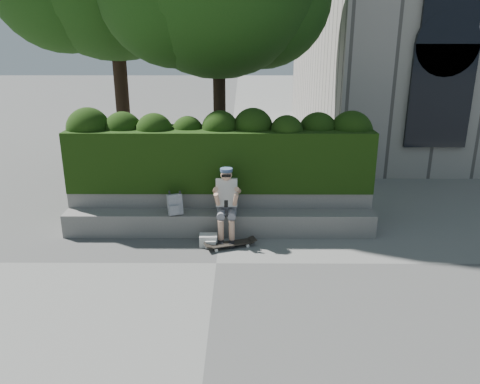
{
  "coord_description": "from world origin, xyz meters",
  "views": [
    {
      "loc": [
        0.44,
        -7.17,
        3.68
      ],
      "look_at": [
        0.4,
        1.0,
        0.95
      ],
      "focal_mm": 35.0,
      "sensor_mm": 36.0,
      "label": 1
    }
  ],
  "objects_px": {
    "person": "(227,201)",
    "skateboard": "(231,244)",
    "backpack_ground": "(208,240)",
    "backpack_plaid": "(175,204)"
  },
  "relations": [
    {
      "from": "backpack_plaid",
      "to": "backpack_ground",
      "type": "bearing_deg",
      "value": -54.86
    },
    {
      "from": "backpack_ground",
      "to": "person",
      "type": "bearing_deg",
      "value": 43.72
    },
    {
      "from": "person",
      "to": "skateboard",
      "type": "relative_size",
      "value": 1.57
    },
    {
      "from": "person",
      "to": "backpack_ground",
      "type": "relative_size",
      "value": 4.24
    },
    {
      "from": "person",
      "to": "backpack_ground",
      "type": "distance_m",
      "value": 0.8
    },
    {
      "from": "skateboard",
      "to": "backpack_ground",
      "type": "xyz_separation_m",
      "value": [
        -0.41,
        0.1,
        0.03
      ]
    },
    {
      "from": "backpack_plaid",
      "to": "backpack_ground",
      "type": "xyz_separation_m",
      "value": [
        0.65,
        -0.43,
        -0.54
      ]
    },
    {
      "from": "person",
      "to": "backpack_plaid",
      "type": "bearing_deg",
      "value": 175.27
    },
    {
      "from": "backpack_ground",
      "to": "backpack_plaid",
      "type": "bearing_deg",
      "value": 144.37
    },
    {
      "from": "skateboard",
      "to": "backpack_ground",
      "type": "bearing_deg",
      "value": 147.76
    }
  ]
}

